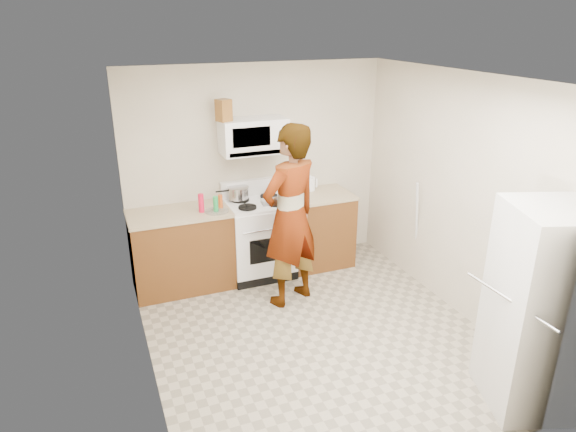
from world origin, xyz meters
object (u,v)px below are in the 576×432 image
microwave (253,136)px  gas_range (259,237)px  kettle (310,184)px  person (290,217)px  fridge (543,310)px  saucepan (238,193)px

microwave → gas_range: bearing=-90.0°
microwave → kettle: (0.74, 0.06, -0.68)m
person → kettle: bearing=-146.6°
gas_range → microwave: (0.00, 0.13, 1.21)m
fridge → kettle: size_ratio=10.23×
gas_range → person: (0.11, -0.74, 0.51)m
gas_range → kettle: gas_range is taller
gas_range → saucepan: 0.59m
kettle → saucepan: size_ratio=0.67×
person → fridge: person is taller
fridge → person: bearing=137.9°
microwave → fridge: 3.47m
gas_range → saucepan: (-0.20, 0.16, 0.54)m
fridge → kettle: 3.21m
microwave → saucepan: (-0.20, 0.03, -0.68)m
kettle → gas_range: bearing=-163.2°
microwave → person: person is taller
microwave → saucepan: microwave is taller
person → fridge: 2.54m
gas_range → fridge: (1.34, -2.96, 0.36)m
microwave → kettle: microwave is taller
microwave → kettle: 1.01m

